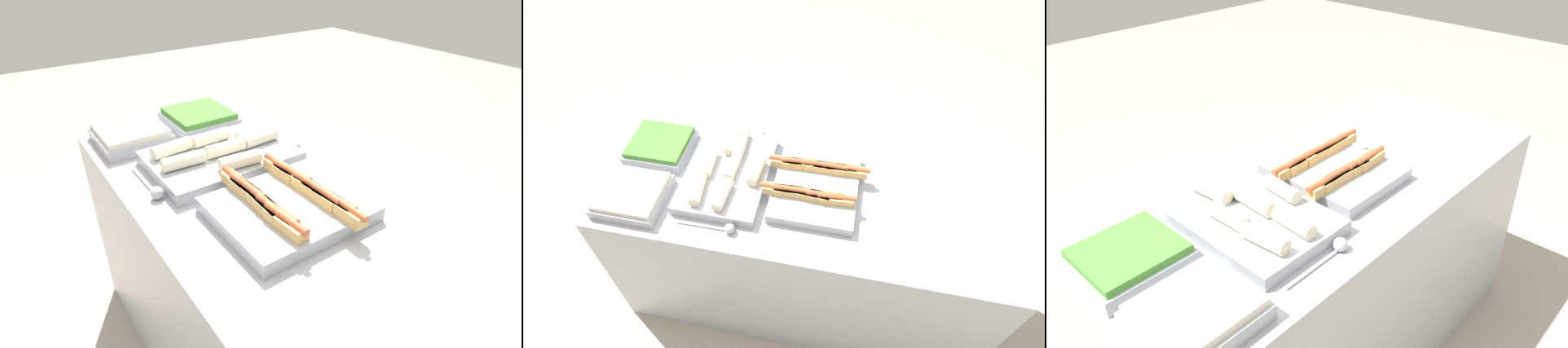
% 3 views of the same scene
% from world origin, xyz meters
% --- Properties ---
extents(ground_plane, '(12.00, 12.00, 0.00)m').
position_xyz_m(ground_plane, '(0.00, 0.00, 0.00)').
color(ground_plane, '#ADA393').
extents(counter, '(1.89, 0.80, 0.92)m').
position_xyz_m(counter, '(0.00, 0.00, 0.46)').
color(counter, '#A8AAB2').
rests_on(counter, ground_plane).
extents(tray_hotdogs, '(0.47, 0.45, 0.10)m').
position_xyz_m(tray_hotdogs, '(0.05, 0.00, 0.96)').
color(tray_hotdogs, '#A8AAB2').
rests_on(tray_hotdogs, counter).
extents(tray_wraps, '(0.38, 0.54, 0.10)m').
position_xyz_m(tray_wraps, '(-0.37, 0.00, 0.96)').
color(tray_wraps, '#A8AAB2').
rests_on(tray_wraps, counter).
extents(tray_side_front, '(0.30, 0.28, 0.07)m').
position_xyz_m(tray_side_front, '(-0.75, -0.22, 0.96)').
color(tray_side_front, '#A8AAB2').
rests_on(tray_side_front, counter).
extents(tray_side_back, '(0.30, 0.28, 0.07)m').
position_xyz_m(tray_side_back, '(-0.75, 0.10, 0.96)').
color(tray_side_back, '#A8AAB2').
rests_on(tray_side_back, counter).
extents(serving_spoon_near, '(0.26, 0.05, 0.05)m').
position_xyz_m(serving_spoon_near, '(-0.30, -0.30, 0.94)').
color(serving_spoon_near, '#B2B5BA').
rests_on(serving_spoon_near, counter).
extents(serving_spoon_far, '(0.24, 0.05, 0.05)m').
position_xyz_m(serving_spoon_far, '(-0.31, 0.30, 0.94)').
color(serving_spoon_far, '#B2B5BA').
rests_on(serving_spoon_far, counter).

